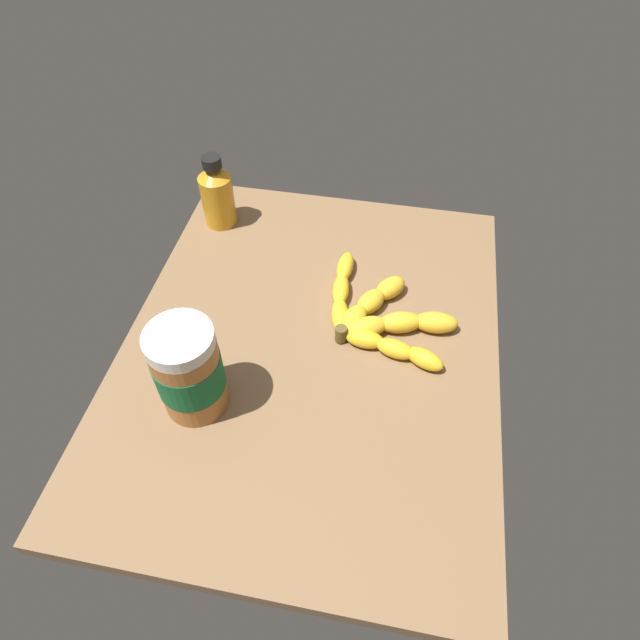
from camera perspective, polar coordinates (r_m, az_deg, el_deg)
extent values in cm
cube|color=brown|center=(93.53, -0.96, -2.93)|extent=(80.88, 63.07, 3.09)
ellipsoid|color=yellow|center=(91.01, 4.76, -2.02)|extent=(3.45, 6.70, 3.15)
ellipsoid|color=yellow|center=(90.55, 7.95, -2.82)|extent=(4.52, 7.09, 3.15)
ellipsoid|color=yellow|center=(89.83, 11.00, -4.05)|extent=(5.45, 7.27, 3.15)
ellipsoid|color=gold|center=(92.22, 4.91, -0.80)|extent=(6.85, 8.49, 3.76)
ellipsoid|color=gold|center=(93.65, 8.49, -0.25)|extent=(5.72, 8.35, 3.76)
ellipsoid|color=gold|center=(94.71, 12.12, -0.26)|extent=(4.36, 7.89, 3.76)
ellipsoid|color=gold|center=(93.38, 3.58, 0.15)|extent=(7.32, 5.98, 3.73)
ellipsoid|color=gold|center=(96.23, 5.38, 1.93)|extent=(7.36, 6.57, 3.73)
ellipsoid|color=gold|center=(98.96, 7.42, 3.38)|extent=(7.23, 7.00, 3.73)
ellipsoid|color=yellow|center=(94.32, 2.13, 0.56)|extent=(8.02, 4.40, 3.00)
ellipsoid|color=yellow|center=(98.41, 2.22, 3.22)|extent=(7.80, 3.60, 3.00)
ellipsoid|color=yellow|center=(102.66, 2.68, 5.63)|extent=(7.67, 3.23, 3.00)
cylinder|color=brown|center=(91.18, 2.22, -1.47)|extent=(2.00, 2.00, 3.00)
cylinder|color=#9E602D|center=(81.98, -13.59, -5.59)|extent=(9.91, 9.91, 14.21)
cylinder|color=#0F592D|center=(81.41, -13.68, -5.30)|extent=(10.11, 10.11, 6.40)
cylinder|color=silver|center=(75.62, -14.70, -2.04)|extent=(9.83, 9.83, 2.10)
cylinder|color=orange|center=(113.58, -10.71, 12.32)|extent=(6.58, 6.58, 10.74)
cone|color=orange|center=(109.84, -11.21, 15.03)|extent=(6.58, 6.58, 2.33)
cylinder|color=black|center=(108.60, -11.39, 16.01)|extent=(3.75, 3.75, 2.21)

